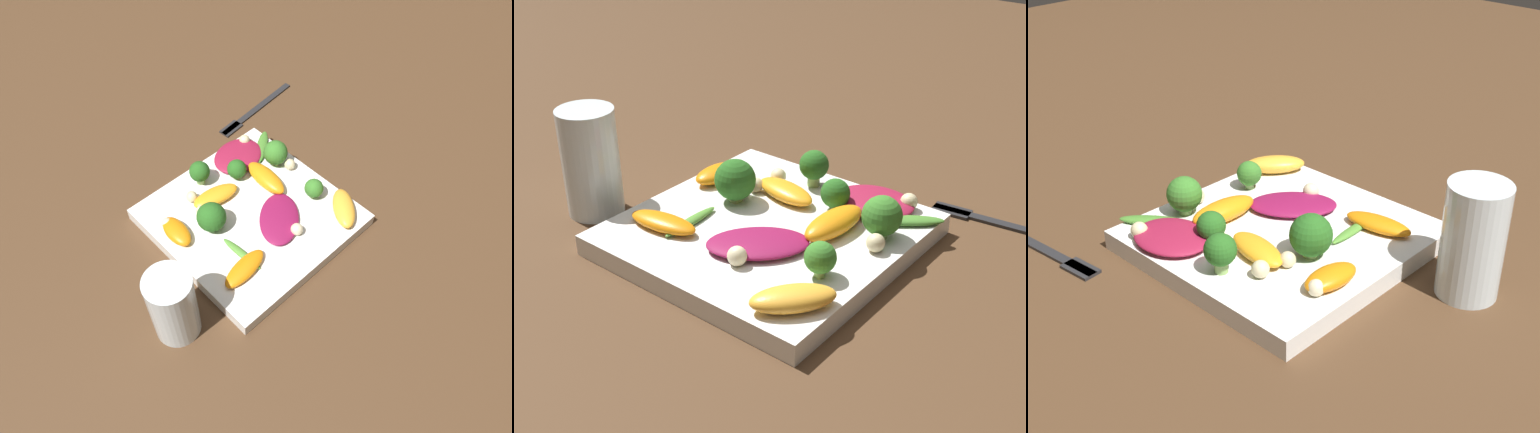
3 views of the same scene
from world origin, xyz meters
The scene contains 24 objects.
ground_plane centered at (0.00, 0.00, 0.00)m, with size 2.40×2.40×0.00m, color #4C331E.
plate centered at (0.00, 0.00, 0.01)m, with size 0.26×0.26×0.02m.
drinking_glass centered at (-0.06, 0.19, 0.06)m, with size 0.06×0.06×0.12m.
fork centered at (0.18, -0.17, 0.00)m, with size 0.04×0.18×0.01m.
radicchio_leaf_0 centered at (-0.04, -0.02, 0.03)m, with size 0.11×0.11×0.01m.
radicchio_leaf_1 centered at (0.10, -0.06, 0.03)m, with size 0.08×0.09×0.01m.
orange_segment_0 centered at (0.03, -0.06, 0.03)m, with size 0.08×0.04×0.02m.
orange_segment_1 centered at (0.06, 0.02, 0.03)m, with size 0.04×0.08×0.02m.
orange_segment_2 centered at (-0.07, 0.08, 0.03)m, with size 0.04×0.08×0.01m.
orange_segment_3 centered at (0.04, 0.10, 0.03)m, with size 0.06×0.04×0.02m.
orange_segment_4 centered at (-0.10, -0.10, 0.03)m, with size 0.08×0.07×0.02m.
broccoli_floret_0 centered at (0.10, 0.01, 0.05)m, with size 0.03×0.03×0.04m.
broccoli_floret_1 centered at (0.05, -0.10, 0.04)m, with size 0.04×0.04×0.04m.
broccoli_floret_2 centered at (0.02, 0.06, 0.05)m, with size 0.04×0.04×0.05m.
broccoli_floret_3 centered at (-0.04, -0.09, 0.04)m, with size 0.03×0.03×0.03m.
broccoli_floret_4 centered at (0.07, -0.03, 0.04)m, with size 0.03×0.03×0.03m.
arugula_sprig_0 centered at (0.09, -0.11, 0.03)m, with size 0.06×0.07×0.01m.
arugula_sprig_1 centered at (-0.05, 0.06, 0.02)m, with size 0.07×0.02×0.01m.
macadamia_nut_0 centered at (0.02, -0.11, 0.03)m, with size 0.02×0.02×0.02m.
macadamia_nut_1 centered at (-0.07, -0.02, 0.03)m, with size 0.02×0.02×0.02m.
macadamia_nut_2 centered at (0.08, 0.05, 0.03)m, with size 0.02×0.02×0.02m.
macadamia_nut_3 centered at (0.11, -0.09, 0.03)m, with size 0.02×0.02×0.02m.
macadamia_nut_4 centered at (0.07, 0.11, 0.03)m, with size 0.02×0.02×0.02m.
macadamia_nut_5 centered at (0.05, 0.05, 0.03)m, with size 0.02×0.02×0.02m.
Camera 1 is at (-0.34, 0.31, 0.61)m, focal length 35.00 mm.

